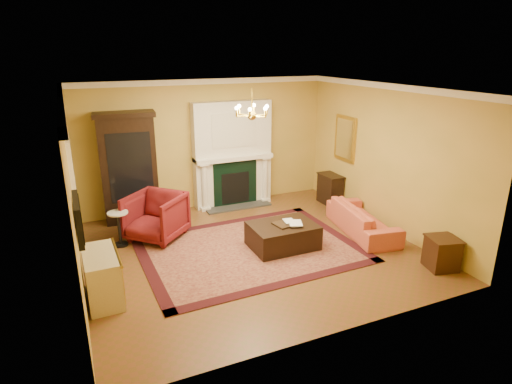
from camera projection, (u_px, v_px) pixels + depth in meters
floor at (252, 250)px, 8.14m from camera, size 6.00×5.50×0.02m
ceiling at (252, 88)px, 7.18m from camera, size 6.00×5.50×0.02m
wall_back at (206, 144)px, 10.05m from camera, size 6.00×0.02×3.00m
wall_front at (341, 231)px, 5.26m from camera, size 6.00×0.02×3.00m
wall_left at (71, 197)px, 6.50m from camera, size 0.02×5.50×3.00m
wall_right at (386, 158)px, 8.81m from camera, size 0.02×5.50×3.00m
fireplace at (233, 156)px, 10.21m from camera, size 1.90×0.70×2.50m
crown_molding at (232, 88)px, 8.03m from camera, size 6.00×5.50×0.12m
doorway at (75, 192)px, 8.14m from camera, size 0.08×1.05×2.10m
tv_panel at (78, 219)px, 6.05m from camera, size 0.09×0.95×0.58m
gilt_mirror at (345, 139)px, 9.96m from camera, size 0.06×0.76×1.05m
chandelier at (252, 112)px, 7.30m from camera, size 0.63×0.55×0.53m
oriental_rug at (250, 249)px, 8.16m from camera, size 4.07×3.09×0.02m
china_cabinet at (129, 170)px, 9.23m from camera, size 1.19×0.62×2.30m
wingback_armchair at (156, 214)px, 8.49m from camera, size 1.37×1.37×1.03m
pedestal_table at (119, 226)px, 8.20m from camera, size 0.39×0.39×0.69m
commode at (102, 277)px, 6.44m from camera, size 0.50×1.02×0.75m
coral_sofa at (363, 215)px, 8.81m from camera, size 0.91×2.05×0.77m
end_table at (442, 254)px, 7.38m from camera, size 0.57×0.57×0.54m
console_table at (330, 190)px, 10.49m from camera, size 0.37×0.64×0.71m
leather_ottoman at (283, 235)px, 8.17m from camera, size 1.23×0.90×0.46m
ottoman_tray at (286, 224)px, 8.10m from camera, size 0.50×0.42×0.03m
book_a at (284, 216)px, 8.08m from camera, size 0.19×0.05×0.26m
book_b at (289, 216)px, 7.99m from camera, size 0.23×0.11×0.33m
topiary_left at (202, 149)px, 9.80m from camera, size 0.15×0.15×0.41m
topiary_right at (262, 142)px, 10.37m from camera, size 0.17×0.17×0.46m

